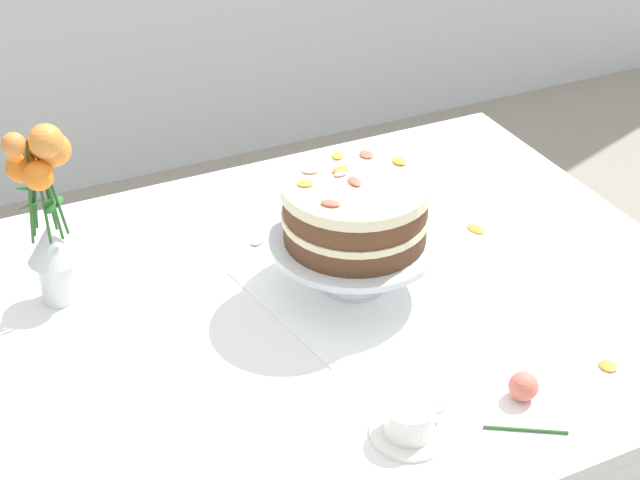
# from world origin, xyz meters

# --- Properties ---
(dining_table) EXTENTS (1.40, 1.00, 0.74)m
(dining_table) POSITION_xyz_m (0.00, -0.03, 0.65)
(dining_table) COLOR white
(dining_table) RESTS_ON ground
(linen_napkin) EXTENTS (0.37, 0.37, 0.00)m
(linen_napkin) POSITION_xyz_m (0.11, 0.01, 0.74)
(linen_napkin) COLOR white
(linen_napkin) RESTS_ON dining_table
(cake_stand) EXTENTS (0.29, 0.29, 0.10)m
(cake_stand) POSITION_xyz_m (0.11, 0.01, 0.82)
(cake_stand) COLOR silver
(cake_stand) RESTS_ON linen_napkin
(layer_cake) EXTENTS (0.25, 0.25, 0.12)m
(layer_cake) POSITION_xyz_m (0.11, 0.01, 0.90)
(layer_cake) COLOR brown
(layer_cake) RESTS_ON cake_stand
(flower_vase) EXTENTS (0.10, 0.11, 0.33)m
(flower_vase) POSITION_xyz_m (-0.35, 0.19, 0.92)
(flower_vase) COLOR silver
(flower_vase) RESTS_ON dining_table
(teacup) EXTENTS (0.12, 0.11, 0.05)m
(teacup) POSITION_xyz_m (0.02, -0.34, 0.76)
(teacup) COLOR white
(teacup) RESTS_ON dining_table
(fallen_rose) EXTENTS (0.11, 0.12, 0.04)m
(fallen_rose) POSITION_xyz_m (0.21, -0.35, 0.76)
(fallen_rose) COLOR #2D6028
(fallen_rose) RESTS_ON dining_table
(loose_petal_0) EXTENTS (0.04, 0.04, 0.01)m
(loose_petal_0) POSITION_xyz_m (0.02, 0.21, 0.74)
(loose_petal_0) COLOR pink
(loose_petal_0) RESTS_ON dining_table
(loose_petal_1) EXTENTS (0.03, 0.03, 0.00)m
(loose_petal_1) POSITION_xyz_m (0.37, -0.35, 0.74)
(loose_petal_1) COLOR orange
(loose_petal_1) RESTS_ON dining_table
(loose_petal_2) EXTENTS (0.03, 0.04, 0.00)m
(loose_petal_2) POSITION_xyz_m (0.41, 0.08, 0.74)
(loose_petal_2) COLOR orange
(loose_petal_2) RESTS_ON dining_table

